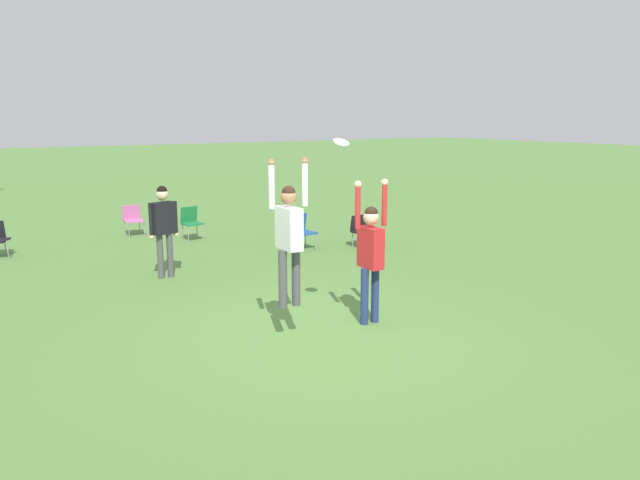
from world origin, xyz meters
name	(u,v)px	position (x,y,z in m)	size (l,w,h in m)	color
ground_plane	(324,333)	(0.00, 0.00, 0.00)	(120.00, 120.00, 0.00)	#56843D
person_jumping	(289,230)	(-0.52, 0.08, 1.56)	(0.62, 0.48, 2.06)	#4C4C51
person_defending	(371,248)	(0.84, 0.01, 1.16)	(0.59, 0.45, 2.17)	navy
frisbee	(341,142)	(0.22, -0.10, 2.73)	(0.23, 0.21, 0.11)	white
camping_chair_1	(364,229)	(4.12, 4.53, 0.45)	(0.57, 0.61, 0.76)	gray
camping_chair_2	(191,220)	(0.99, 7.57, 0.51)	(0.50, 0.54, 0.84)	gray
camping_chair_3	(300,229)	(2.76, 5.21, 0.47)	(0.60, 0.63, 0.81)	gray
camping_chair_4	(133,218)	(-0.04, 9.03, 0.46)	(0.53, 0.56, 0.78)	gray
person_spectator_near	(164,222)	(-0.82, 4.32, 1.08)	(0.58, 0.29, 1.79)	#4C4C51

